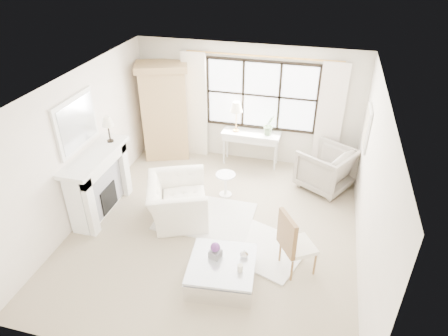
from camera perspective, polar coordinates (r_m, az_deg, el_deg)
The scene contains 32 objects.
floor at distance 7.40m, azimuth -1.32°, elevation -8.69°, with size 5.50×5.50×0.00m, color tan.
ceiling at distance 6.03m, azimuth -1.63°, elevation 11.36°, with size 5.50×5.50×0.00m, color white.
wall_back at distance 9.02m, azimuth 3.38°, elevation 9.05°, with size 5.00×5.00×0.00m, color beige.
wall_front at distance 4.63m, azimuth -11.23°, elevation -16.94°, with size 5.00×5.00×0.00m, color white.
wall_left at distance 7.62m, azimuth -19.89°, elevation 2.73°, with size 5.50×5.50×0.00m, color white.
wall_right at distance 6.49m, azimuth 20.32°, elevation -2.59°, with size 5.50×5.50×0.00m, color silver.
window_pane at distance 8.86m, azimuth 5.33°, elevation 10.29°, with size 2.40×0.02×1.50m, color white.
window_frame at distance 8.85m, azimuth 5.32°, elevation 10.26°, with size 2.50×0.04×1.50m, color black, non-canonical shape.
curtain_rod at distance 8.53m, azimuth 5.55°, elevation 15.61°, with size 0.04×0.04×3.30m, color #C18D43.
curtain_left at distance 9.26m, azimuth -4.15°, elevation 8.86°, with size 0.55×0.10×2.47m, color white.
curtain_right at distance 8.83m, azimuth 14.81°, elevation 6.72°, with size 0.55×0.10×2.47m, color silver.
fireplace at distance 7.84m, azimuth -17.60°, elevation -1.95°, with size 0.58×1.66×1.26m.
mirror_frame at distance 7.39m, azimuth -20.37°, elevation 6.03°, with size 0.05×1.15×0.95m, color white.
mirror_glass at distance 7.38m, azimuth -20.17°, elevation 6.02°, with size 0.02×1.00×0.80m, color silver.
art_frame at distance 7.88m, azimuth 19.74°, elevation 5.37°, with size 0.04×0.62×0.82m, color white.
art_canvas at distance 7.88m, azimuth 19.60°, elevation 5.39°, with size 0.01×0.52×0.72m, color #BBB091.
mantel_lamp at distance 7.71m, azimuth -16.32°, elevation 6.25°, with size 0.22×0.22×0.51m.
armoire at distance 9.30m, azimuth -8.46°, elevation 8.07°, with size 1.29×1.04×2.24m.
console_table at distance 9.16m, azimuth 3.81°, elevation 2.85°, with size 1.31×0.47×0.80m.
console_lamp at distance 8.81m, azimuth 1.78°, elevation 8.59°, with size 0.28×0.28×0.69m.
orchid_plant at distance 8.82m, azimuth 6.49°, elevation 6.12°, with size 0.26×0.21×0.47m, color #617D53.
side_table at distance 8.07m, azimuth 0.22°, elevation -1.95°, with size 0.40×0.40×0.51m.
rug_left at distance 7.68m, azimuth -2.64°, elevation -6.88°, with size 1.77×1.25×0.03m, color silver.
rug_right at distance 7.06m, azimuth 4.97°, elevation -11.08°, with size 1.50×1.13×0.03m, color white.
club_armchair at distance 7.48m, azimuth -6.65°, elevation -4.63°, with size 1.21×1.06×0.79m, color white.
wingback_chair at distance 8.55m, azimuth 14.31°, elevation -0.05°, with size 0.96×0.99×0.90m, color gray.
french_chair at distance 6.56m, azimuth 10.27°, elevation -11.97°, with size 0.67×0.67×1.08m.
coffee_table at distance 6.37m, azimuth -0.29°, elevation -14.62°, with size 1.10×1.10×0.38m.
planter_box at distance 6.28m, azimuth -1.24°, elevation -12.16°, with size 0.16×0.16×0.12m, color slate.
planter_flowers at distance 6.18m, azimuth -1.25°, elevation -11.24°, with size 0.15×0.15×0.15m, color #67327D.
pillar_candle at distance 6.07m, azimuth 2.33°, elevation -14.10°, with size 0.08×0.08×0.12m, color silver.
coffee_vase at distance 6.27m, azimuth 2.90°, elevation -12.12°, with size 0.13×0.13×0.14m, color white.
Camera 1 is at (1.59, -5.44, 4.76)m, focal length 32.00 mm.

